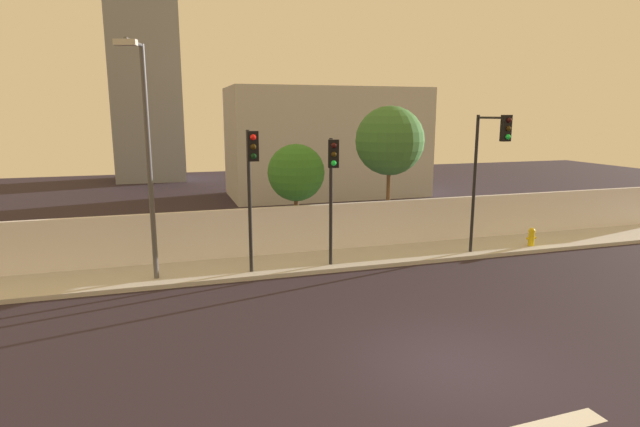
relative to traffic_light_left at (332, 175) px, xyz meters
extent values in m
plane|color=#271F29|center=(0.38, -6.99, -3.39)|extent=(80.00, 80.00, 0.00)
cube|color=#B5B5B5|center=(0.38, 1.21, -3.31)|extent=(36.00, 2.40, 0.15)
cube|color=silver|center=(0.38, 2.50, -2.34)|extent=(36.00, 0.18, 1.80)
cube|color=silver|center=(1.09, -9.39, -3.39)|extent=(1.81, 0.51, 0.01)
cylinder|color=black|center=(0.14, 0.56, -1.02)|extent=(0.12, 0.12, 4.43)
cylinder|color=black|center=(0.02, 0.06, 1.09)|extent=(0.33, 1.01, 0.08)
cube|color=black|center=(-0.11, -0.43, 0.74)|extent=(0.38, 0.28, 0.90)
sphere|color=black|center=(-0.14, -0.55, 1.01)|extent=(0.18, 0.18, 0.18)
sphere|color=#33260A|center=(-0.14, -0.55, 0.73)|extent=(0.18, 0.18, 0.18)
sphere|color=#19F24C|center=(-0.14, -0.55, 0.45)|extent=(0.18, 0.18, 0.18)
cylinder|color=black|center=(5.85, 0.56, -0.64)|extent=(0.12, 0.12, 5.20)
cylinder|color=black|center=(5.92, -0.16, 1.86)|extent=(0.22, 1.46, 0.08)
cube|color=black|center=(5.99, -0.89, 1.51)|extent=(0.36, 0.23, 0.90)
sphere|color=black|center=(6.00, -1.01, 1.78)|extent=(0.18, 0.18, 0.18)
sphere|color=#33260A|center=(6.00, -1.01, 1.50)|extent=(0.18, 0.18, 0.18)
sphere|color=#19F24C|center=(6.00, -1.01, 1.22)|extent=(0.18, 0.18, 0.18)
cylinder|color=black|center=(-2.68, 0.56, -0.87)|extent=(0.12, 0.12, 4.73)
cylinder|color=black|center=(-2.71, -0.05, 1.39)|extent=(0.14, 1.23, 0.08)
cube|color=black|center=(-2.74, -0.67, 1.04)|extent=(0.35, 0.22, 0.90)
sphere|color=red|center=(-2.74, -0.79, 1.31)|extent=(0.18, 0.18, 0.18)
sphere|color=#33260A|center=(-2.74, -0.79, 1.03)|extent=(0.18, 0.18, 0.18)
sphere|color=black|center=(-2.74, -0.79, 0.75)|extent=(0.18, 0.18, 0.18)
cylinder|color=#4C4C51|center=(-5.74, 0.76, 0.40)|extent=(0.16, 0.16, 7.27)
cylinder|color=#4C4C51|center=(-5.93, 0.07, 3.99)|extent=(0.47, 1.41, 0.10)
cube|color=beige|center=(-6.12, -0.62, 3.89)|extent=(0.64, 0.39, 0.16)
cylinder|color=gold|center=(8.69, 0.60, -2.96)|extent=(0.24, 0.24, 0.56)
sphere|color=gold|center=(8.69, 0.60, -2.64)|extent=(0.26, 0.26, 0.26)
cylinder|color=gold|center=(8.52, 0.60, -2.93)|extent=(0.10, 0.09, 0.09)
cylinder|color=gold|center=(8.86, 0.60, -2.93)|extent=(0.10, 0.09, 0.09)
cylinder|color=brown|center=(-0.26, 3.78, -2.17)|extent=(0.20, 0.20, 2.44)
sphere|color=#327328|center=(-0.26, 3.78, -0.32)|extent=(2.30, 2.30, 2.30)
cylinder|color=brown|center=(3.81, 3.78, -1.65)|extent=(0.18, 0.18, 3.48)
sphere|color=#3B7137|center=(3.81, 3.78, 0.89)|extent=(2.90, 2.90, 2.90)
cube|color=#B2B2B2|center=(5.13, 16.50, 0.13)|extent=(12.78, 6.00, 7.04)
cube|color=gray|center=(-6.27, 28.50, 9.05)|extent=(5.34, 5.00, 24.89)
camera|label=1|loc=(-5.32, -15.83, 1.99)|focal=28.45mm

